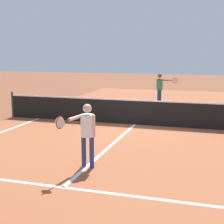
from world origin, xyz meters
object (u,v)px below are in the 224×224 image
Objects in this scene: net at (135,112)px; tennis_ball_near_net at (56,122)px; player_far at (160,86)px; player_near at (87,129)px.

net is 162.88× the size of tennis_ball_near_net.
player_far reaches higher than tennis_ball_near_net.
player_near is 5.41m from tennis_ball_near_net.
player_far reaches higher than net.
player_near is at bearing -55.79° from tennis_ball_near_net.
player_near is at bearing -90.61° from player_far.
net is at bearing -91.43° from player_far.
tennis_ball_near_net is at bearing -167.11° from net.
net is 5.07m from player_far.
tennis_ball_near_net is at bearing 124.21° from player_near.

